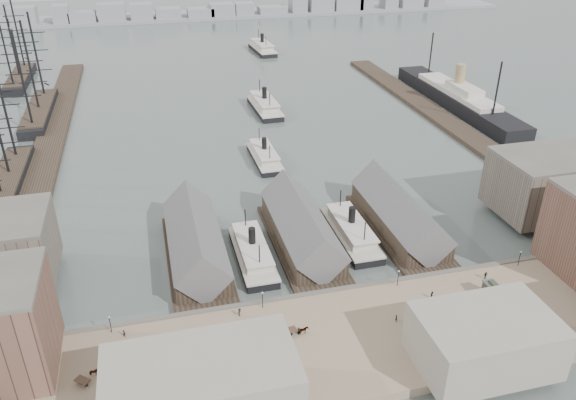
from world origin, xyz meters
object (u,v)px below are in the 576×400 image
object	(u,v)px
ferry_docked_west	(253,252)
ocean_steamer	(457,98)
horse_cart_center	(299,331)
horse_cart_right	(429,341)
tram	(499,299)
horse_cart_left	(91,374)

from	to	relation	value
ferry_docked_west	ocean_steamer	xyz separation A→B (m)	(105.00, 90.53, 1.64)
horse_cart_center	horse_cart_right	xyz separation A→B (m)	(22.77, -8.91, -0.03)
ocean_steamer	ferry_docked_west	bearing A→B (deg)	-139.23
horse_cart_center	horse_cart_right	world-z (taller)	horse_cart_center
horse_cart_center	horse_cart_right	bearing A→B (deg)	-124.28
ferry_docked_west	tram	size ratio (longest dim) A/B	2.69
tram	horse_cart_left	distance (m)	80.43
ferry_docked_west	horse_cart_left	bearing A→B (deg)	-137.74
ocean_steamer	horse_cart_right	bearing A→B (deg)	-121.38
tram	horse_cart_right	bearing A→B (deg)	-160.68
ocean_steamer	tram	size ratio (longest dim) A/B	9.18
horse_cart_right	horse_cart_left	bearing A→B (deg)	85.23
horse_cart_left	ocean_steamer	bearing A→B (deg)	-7.23
ferry_docked_west	horse_cart_right	bearing A→B (deg)	-56.49
horse_cart_left	horse_cart_right	world-z (taller)	horse_cart_left
horse_cart_center	ferry_docked_west	bearing A→B (deg)	-6.97
ocean_steamer	horse_cart_right	xyz separation A→B (m)	(-79.09, -129.66, -1.01)
ocean_steamer	horse_cart_center	distance (m)	157.98
tram	horse_cart_right	world-z (taller)	tram
ferry_docked_west	horse_cart_center	bearing A→B (deg)	-84.06
tram	horse_cart_right	xyz separation A→B (m)	(-19.35, -6.98, -0.96)
ferry_docked_west	horse_cart_right	size ratio (longest dim) A/B	5.63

